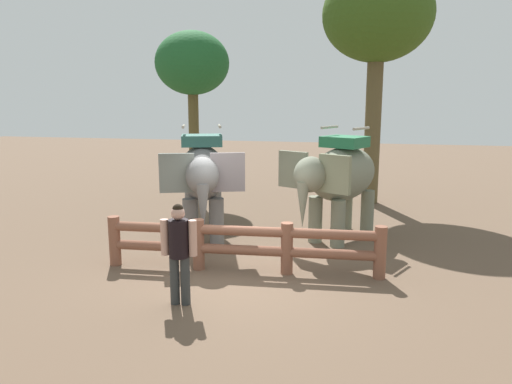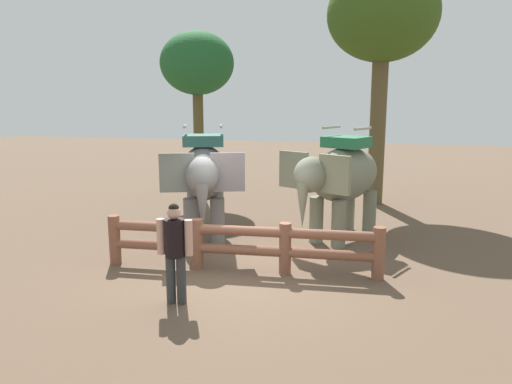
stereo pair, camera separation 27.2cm
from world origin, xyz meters
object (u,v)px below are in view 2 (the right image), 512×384
elephant_center (341,177)px  tree_back_center (383,18)px  log_fence (241,242)px  elephant_near_left (204,176)px  tourist_woman_in_black (175,246)px  tree_far_left (197,66)px

elephant_center → tree_back_center: tree_back_center is taller
log_fence → elephant_near_left: bearing=126.2°
elephant_center → tourist_woman_in_black: bearing=-117.9°
tree_back_center → tree_far_left: bearing=-174.9°
elephant_near_left → tree_back_center: tree_back_center is taller
elephant_center → tree_far_left: bearing=141.7°
elephant_near_left → tree_far_left: size_ratio=0.59×
elephant_near_left → log_fence: bearing=-53.8°
elephant_center → tree_back_center: 6.41m
tree_back_center → elephant_center: bearing=-100.0°
tree_back_center → tourist_woman_in_black: bearing=-109.4°
elephant_center → tree_back_center: size_ratio=0.44×
elephant_center → tourist_woman_in_black: size_ratio=1.87×
tree_far_left → tree_back_center: size_ratio=0.75×
tourist_woman_in_black → tree_back_center: 10.90m
elephant_near_left → elephant_center: bearing=12.1°
tree_far_left → tree_back_center: tree_back_center is taller
elephant_near_left → tourist_woman_in_black: bearing=-77.4°
tree_far_left → tree_back_center: bearing=5.1°
log_fence → elephant_center: size_ratio=1.73×
elephant_near_left → tree_back_center: bearing=52.5°
tree_far_left → elephant_near_left: bearing=-68.3°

